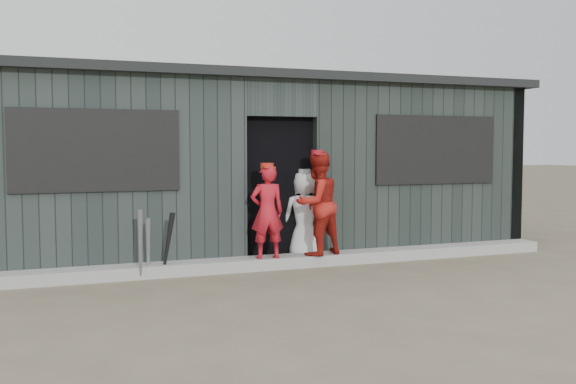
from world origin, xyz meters
name	(u,v)px	position (x,y,z in m)	size (l,w,h in m)	color
ground	(348,297)	(0.00, 0.00, 0.00)	(80.00, 80.00, 0.00)	brown
curb	(287,261)	(0.00, 1.82, 0.07)	(8.00, 0.36, 0.15)	gray
bat_left	(148,248)	(-1.83, 1.75, 0.37)	(0.07, 0.07, 0.74)	gray
bat_mid	(140,245)	(-1.95, 1.59, 0.43)	(0.07, 0.07, 0.86)	gray
bat_right	(168,245)	(-1.61, 1.70, 0.40)	(0.07, 0.07, 0.81)	black
player_red_left	(267,212)	(-0.31, 1.74, 0.76)	(0.44, 0.29, 1.21)	#AE1521
player_red_right	(317,204)	(0.40, 1.75, 0.84)	(0.67, 0.52, 1.38)	maroon
player_grey_back	(304,216)	(0.37, 2.12, 0.63)	(0.62, 0.40, 1.26)	silver
dugout	(249,167)	(0.00, 3.50, 1.29)	(8.30, 3.30, 2.62)	black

